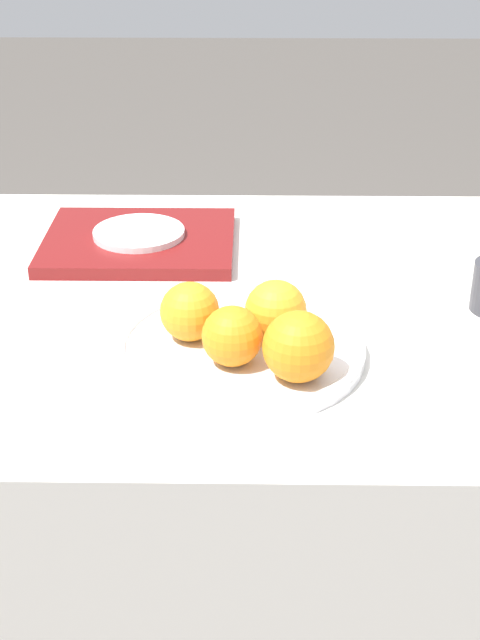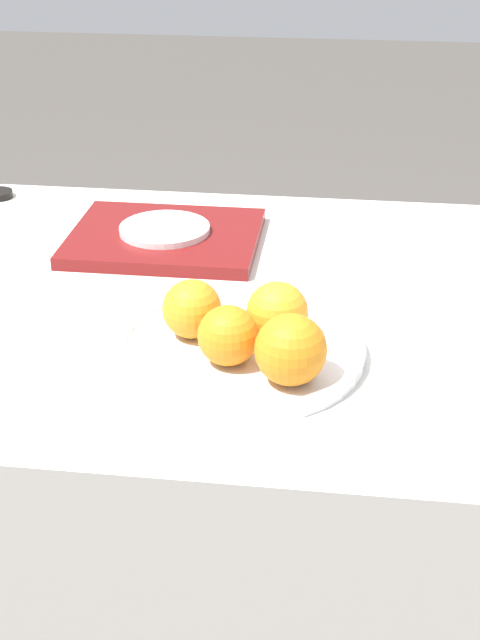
% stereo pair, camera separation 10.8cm
% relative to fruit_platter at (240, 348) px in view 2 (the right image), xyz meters
% --- Properties ---
extents(table, '(1.22, 0.83, 0.75)m').
position_rel_fruit_platter_xyz_m(table, '(-0.06, 0.16, -0.39)').
color(table, silver).
rests_on(table, ground_plane).
extents(fruit_platter, '(0.31, 0.31, 0.02)m').
position_rel_fruit_platter_xyz_m(fruit_platter, '(0.00, 0.00, 0.00)').
color(fruit_platter, silver).
rests_on(fruit_platter, table).
extents(orange_0, '(0.08, 0.08, 0.08)m').
position_rel_fruit_platter_xyz_m(orange_0, '(0.07, -0.08, 0.05)').
color(orange_0, orange).
rests_on(orange_0, fruit_platter).
extents(orange_1, '(0.07, 0.07, 0.07)m').
position_rel_fruit_platter_xyz_m(orange_1, '(-0.01, -0.04, 0.04)').
color(orange_1, orange).
rests_on(orange_1, fruit_platter).
extents(orange_2, '(0.08, 0.08, 0.08)m').
position_rel_fruit_platter_xyz_m(orange_2, '(0.04, 0.02, 0.04)').
color(orange_2, orange).
rests_on(orange_2, fruit_platter).
extents(orange_3, '(0.07, 0.07, 0.07)m').
position_rel_fruit_platter_xyz_m(orange_3, '(-0.06, 0.02, 0.04)').
color(orange_3, orange).
rests_on(orange_3, fruit_platter).
extents(serving_tray, '(0.30, 0.25, 0.02)m').
position_rel_fruit_platter_xyz_m(serving_tray, '(-0.16, 0.33, -0.00)').
color(serving_tray, maroon).
rests_on(serving_tray, table).
extents(side_plate, '(0.14, 0.14, 0.01)m').
position_rel_fruit_platter_xyz_m(side_plate, '(-0.16, 0.33, 0.01)').
color(side_plate, white).
rests_on(side_plate, serving_tray).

